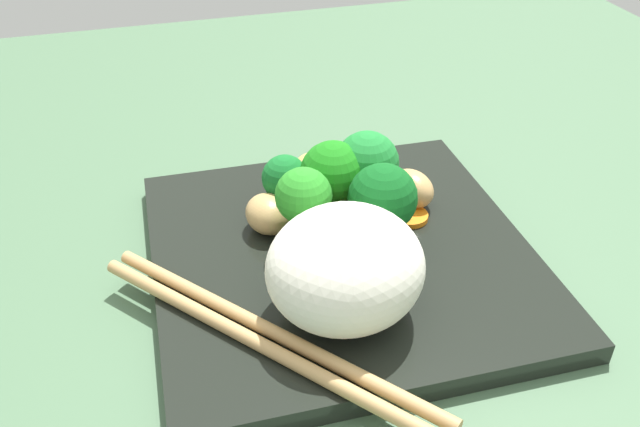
{
  "coord_description": "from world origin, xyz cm",
  "views": [
    {
      "loc": [
        -35.91,
        11.91,
        30.92
      ],
      "look_at": [
        1.84,
        1.09,
        3.52
      ],
      "focal_mm": 38.15,
      "sensor_mm": 36.0,
      "label": 1
    }
  ],
  "objects_px": {
    "square_plate": "(342,257)",
    "chopstick_pair": "(263,336)",
    "carrot_slice_2": "(357,178)",
    "rice_mound": "(345,267)",
    "broccoli_floret_4": "(304,201)"
  },
  "relations": [
    {
      "from": "square_plate",
      "to": "carrot_slice_2",
      "type": "height_order",
      "value": "carrot_slice_2"
    },
    {
      "from": "square_plate",
      "to": "carrot_slice_2",
      "type": "bearing_deg",
      "value": -25.38
    },
    {
      "from": "rice_mound",
      "to": "carrot_slice_2",
      "type": "bearing_deg",
      "value": -21.64
    },
    {
      "from": "carrot_slice_2",
      "to": "square_plate",
      "type": "bearing_deg",
      "value": 154.62
    },
    {
      "from": "carrot_slice_2",
      "to": "chopstick_pair",
      "type": "relative_size",
      "value": 0.12
    },
    {
      "from": "carrot_slice_2",
      "to": "rice_mound",
      "type": "bearing_deg",
      "value": 158.36
    },
    {
      "from": "broccoli_floret_4",
      "to": "carrot_slice_2",
      "type": "distance_m",
      "value": 0.1
    },
    {
      "from": "rice_mound",
      "to": "carrot_slice_2",
      "type": "xyz_separation_m",
      "value": [
        0.14,
        -0.06,
        -0.03
      ]
    },
    {
      "from": "broccoli_floret_4",
      "to": "square_plate",
      "type": "bearing_deg",
      "value": -111.55
    },
    {
      "from": "chopstick_pair",
      "to": "carrot_slice_2",
      "type": "bearing_deg",
      "value": 104.86
    },
    {
      "from": "square_plate",
      "to": "chopstick_pair",
      "type": "xyz_separation_m",
      "value": [
        -0.07,
        0.07,
        0.01
      ]
    },
    {
      "from": "square_plate",
      "to": "rice_mound",
      "type": "relative_size",
      "value": 2.67
    },
    {
      "from": "square_plate",
      "to": "chopstick_pair",
      "type": "relative_size",
      "value": 1.28
    },
    {
      "from": "chopstick_pair",
      "to": "square_plate",
      "type": "bearing_deg",
      "value": 95.78
    },
    {
      "from": "broccoli_floret_4",
      "to": "chopstick_pair",
      "type": "bearing_deg",
      "value": 149.99
    }
  ]
}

